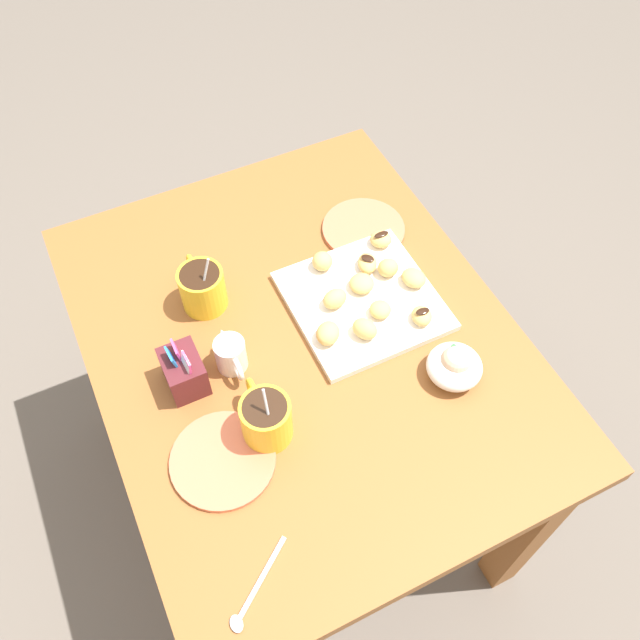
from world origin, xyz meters
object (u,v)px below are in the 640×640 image
(cream_pitcher_white, at_px, (230,353))
(sugar_caddy, at_px, (184,373))
(beignet_0, at_px, (414,278))
(saucer_coral_right, at_px, (223,460))
(saucer_coral_left, at_px, (363,229))
(beignet_6, at_px, (322,261))
(beignet_5, at_px, (367,263))
(coffee_mug_yellow_left, at_px, (266,418))
(beignet_10, at_px, (422,316))
(beignet_3, at_px, (335,299))
(beignet_8, at_px, (362,284))
(coffee_mug_yellow_right, at_px, (202,287))
(beignet_1, at_px, (328,333))
(pastry_plate_square, at_px, (363,301))
(ice_cream_bowl, at_px, (455,365))
(beignet_7, at_px, (381,239))
(beignet_9, at_px, (365,329))
(beignet_4, at_px, (388,268))
(beignet_2, at_px, (380,310))
(dining_table, at_px, (303,372))

(cream_pitcher_white, xyz_separation_m, sugar_caddy, (-0.00, 0.09, 0.00))
(beignet_0, bearing_deg, saucer_coral_right, 111.10)
(saucer_coral_left, relative_size, beignet_6, 4.14)
(cream_pitcher_white, height_order, beignet_5, cream_pitcher_white)
(coffee_mug_yellow_left, bearing_deg, beignet_10, -77.26)
(sugar_caddy, xyz_separation_m, beignet_3, (0.04, -0.33, -0.01))
(beignet_5, xyz_separation_m, beignet_8, (-0.04, 0.04, 0.00))
(coffee_mug_yellow_right, relative_size, beignet_5, 2.66)
(beignet_1, relative_size, beignet_3, 1.02)
(beignet_1, bearing_deg, beignet_3, -35.67)
(pastry_plate_square, relative_size, cream_pitcher_white, 2.78)
(beignet_3, bearing_deg, coffee_mug_yellow_left, 129.83)
(ice_cream_bowl, distance_m, beignet_7, 0.34)
(sugar_caddy, bearing_deg, beignet_9, -98.88)
(saucer_coral_right, bearing_deg, ice_cream_bowl, -93.14)
(coffee_mug_yellow_right, distance_m, beignet_8, 0.33)
(sugar_caddy, bearing_deg, beignet_8, -82.84)
(beignet_6, bearing_deg, beignet_3, 168.64)
(beignet_4, xyz_separation_m, beignet_7, (0.08, -0.03, -0.00))
(pastry_plate_square, height_order, sugar_caddy, sugar_caddy)
(pastry_plate_square, height_order, beignet_10, beignet_10)
(saucer_coral_left, relative_size, beignet_4, 4.18)
(beignet_2, relative_size, beignet_5, 0.81)
(saucer_coral_right, distance_m, beignet_1, 0.31)
(beignet_5, bearing_deg, beignet_3, 118.65)
(beignet_6, bearing_deg, coffee_mug_yellow_left, 139.22)
(ice_cream_bowl, relative_size, saucer_coral_right, 0.57)
(sugar_caddy, xyz_separation_m, beignet_0, (0.02, -0.50, -0.01))
(pastry_plate_square, bearing_deg, beignet_10, -141.20)
(beignet_5, bearing_deg, cream_pitcher_white, 104.60)
(beignet_2, bearing_deg, saucer_coral_left, -20.29)
(coffee_mug_yellow_right, bearing_deg, beignet_6, -97.31)
(cream_pitcher_white, distance_m, beignet_5, 0.36)
(coffee_mug_yellow_left, relative_size, beignet_6, 3.37)
(saucer_coral_right, height_order, beignet_2, beignet_2)
(beignet_9, bearing_deg, beignet_1, 72.35)
(saucer_coral_left, height_order, beignet_9, beignet_9)
(beignet_0, height_order, beignet_7, same)
(beignet_1, distance_m, beignet_8, 0.14)
(beignet_3, bearing_deg, beignet_10, -128.87)
(beignet_3, distance_m, beignet_8, 0.07)
(dining_table, bearing_deg, beignet_0, -87.16)
(cream_pitcher_white, xyz_separation_m, beignet_10, (-0.08, -0.38, -0.01))
(beignet_3, bearing_deg, beignet_2, -130.94)
(cream_pitcher_white, xyz_separation_m, beignet_5, (0.09, -0.34, -0.01))
(ice_cream_bowl, xyz_separation_m, beignet_7, (0.34, -0.03, -0.00))
(coffee_mug_yellow_right, relative_size, sugar_caddy, 1.36)
(cream_pitcher_white, relative_size, saucer_coral_right, 0.55)
(beignet_8, bearing_deg, beignet_0, -108.28)
(pastry_plate_square, xyz_separation_m, beignet_0, (-0.01, -0.11, 0.02))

